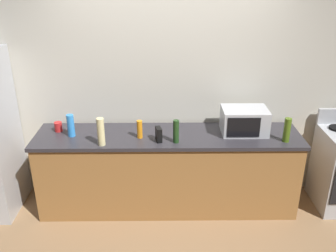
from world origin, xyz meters
TOP-DOWN VIEW (x-y plane):
  - ground_plane at (0.00, 0.00)m, footprint 8.00×8.00m
  - back_wall at (0.00, 0.81)m, footprint 6.40×0.10m
  - counter_run at (0.00, 0.40)m, footprint 2.84×0.64m
  - microwave at (0.82, 0.45)m, footprint 0.48×0.35m
  - cordless_phone at (-0.10, 0.25)m, footprint 0.08×0.12m
  - bottle_olive_oil at (1.21, 0.23)m, footprint 0.07×0.07m
  - bottle_dish_soap at (-0.30, 0.33)m, footprint 0.06×0.06m
  - bottle_hand_soap at (-0.67, 0.17)m, footprint 0.07×0.07m
  - bottle_spray_cleaner at (-1.02, 0.38)m, footprint 0.08×0.08m
  - bottle_wine at (0.08, 0.22)m, footprint 0.06×0.06m
  - mug_red at (-1.19, 0.50)m, footprint 0.08×0.08m

SIDE VIEW (x-z plane):
  - ground_plane at x=0.00m, z-range 0.00..0.00m
  - counter_run at x=0.00m, z-range 0.00..0.90m
  - mug_red at x=-1.19m, z-range 0.90..1.00m
  - cordless_phone at x=-0.10m, z-range 0.90..1.05m
  - bottle_dish_soap at x=-0.30m, z-range 0.90..1.09m
  - bottle_spray_cleaner at x=-1.02m, z-range 0.90..1.14m
  - bottle_wine at x=0.08m, z-range 0.90..1.14m
  - bottle_olive_oil at x=1.21m, z-range 0.90..1.15m
  - microwave at x=0.82m, z-range 0.90..1.17m
  - bottle_hand_soap at x=-0.67m, z-range 0.90..1.19m
  - back_wall at x=0.00m, z-range 0.00..2.70m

